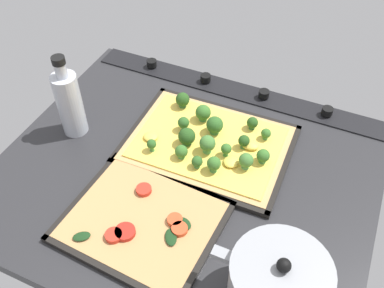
{
  "coord_description": "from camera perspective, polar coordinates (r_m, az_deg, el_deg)",
  "views": [
    {
      "loc": [
        -27.32,
        56.92,
        74.65
      ],
      "look_at": [
        -0.6,
        -2.68,
        6.81
      ],
      "focal_mm": 40.85,
      "sensor_mm": 36.0,
      "label": 1
    }
  ],
  "objects": [
    {
      "name": "baking_tray_back",
      "position": [
        0.9,
        -6.47,
        -10.1
      ],
      "size": [
        31.81,
        27.28,
        1.3
      ],
      "color": "black",
      "rests_on": "ground_plane"
    },
    {
      "name": "stove_control_panel",
      "position": [
        1.19,
        5.49,
        7.16
      ],
      "size": [
        79.46,
        7.0,
        2.6
      ],
      "color": "black",
      "rests_on": "ground_plane"
    },
    {
      "name": "ground_plane",
      "position": [
        0.99,
        -0.95,
        -4.26
      ],
      "size": [
        82.77,
        70.01,
        3.0
      ],
      "primitive_type": "cube",
      "color": "#28282B"
    },
    {
      "name": "baking_tray_front",
      "position": [
        1.03,
        2.08,
        -0.23
      ],
      "size": [
        38.48,
        29.12,
        1.3
      ],
      "color": "black",
      "rests_on": "ground_plane"
    },
    {
      "name": "cooking_pot",
      "position": [
        0.78,
        11.12,
        -17.68
      ],
      "size": [
        23.8,
        16.93,
        13.75
      ],
      "color": "gray",
      "rests_on": "ground_plane"
    },
    {
      "name": "oil_bottle",
      "position": [
        1.05,
        -15.72,
        5.25
      ],
      "size": [
        5.9,
        5.9,
        21.23
      ],
      "color": "#B7BCC6",
      "rests_on": "ground_plane"
    },
    {
      "name": "veggie_pizza_back",
      "position": [
        0.89,
        -6.47,
        -9.94
      ],
      "size": [
        29.28,
        24.74,
        1.9
      ],
      "color": "tan",
      "rests_on": "baking_tray_back"
    },
    {
      "name": "broccoli_pizza",
      "position": [
        1.02,
        2.19,
        0.4
      ],
      "size": [
        36.03,
        26.68,
        5.91
      ],
      "color": "tan",
      "rests_on": "baking_tray_front"
    }
  ]
}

